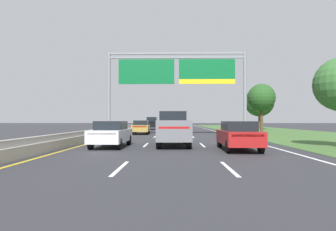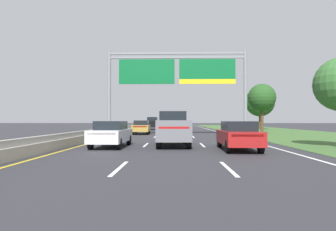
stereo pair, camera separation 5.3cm
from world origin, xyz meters
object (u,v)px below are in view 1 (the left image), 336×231
roadside_tree_mid (261,98)px  roadside_tree_far (259,102)px  car_black_left_lane_suv (152,123)px  car_red_right_lane_sedan (238,135)px  car_gold_left_lane_sedan (141,127)px  car_white_left_lane_sedan (111,133)px  overhead_sign_gantry (177,75)px  pickup_truck_grey (173,129)px

roadside_tree_mid → roadside_tree_far: size_ratio=0.84×
car_black_left_lane_suv → roadside_tree_far: bearing=-92.5°
car_red_right_lane_sedan → car_black_left_lane_suv: size_ratio=0.94×
car_gold_left_lane_sedan → roadside_tree_mid: roadside_tree_mid is taller
car_white_left_lane_sedan → roadside_tree_mid: 22.57m
overhead_sign_gantry → car_gold_left_lane_sedan: overhead_sign_gantry is taller
car_red_right_lane_sedan → overhead_sign_gantry: bearing=13.0°
car_gold_left_lane_sedan → car_black_left_lane_suv: car_black_left_lane_suv is taller
car_red_right_lane_sedan → car_black_left_lane_suv: (-7.24, 33.57, 0.28)m
car_red_right_lane_sedan → roadside_tree_far: (10.96, 32.92, 3.83)m
car_gold_left_lane_sedan → car_black_left_lane_suv: (0.03, 16.38, 0.28)m
roadside_tree_mid → roadside_tree_far: bearing=74.4°
car_white_left_lane_sedan → roadside_tree_mid: size_ratio=0.74×
pickup_truck_grey → car_gold_left_lane_sedan: size_ratio=1.22×
pickup_truck_grey → car_gold_left_lane_sedan: (-3.70, 14.67, -0.26)m
car_white_left_lane_sedan → roadside_tree_mid: roadside_tree_mid is taller
car_gold_left_lane_sedan → car_black_left_lane_suv: bearing=-1.8°
car_black_left_lane_suv → pickup_truck_grey: bearing=-173.7°
overhead_sign_gantry → roadside_tree_mid: 11.05m
car_gold_left_lane_sedan → roadside_tree_mid: size_ratio=0.75×
car_black_left_lane_suv → car_red_right_lane_sedan: bearing=-168.2°
car_black_left_lane_suv → roadside_tree_far: 18.56m
overhead_sign_gantry → pickup_truck_grey: size_ratio=2.76×
roadside_tree_far → car_black_left_lane_suv: bearing=177.9°
overhead_sign_gantry → roadside_tree_far: size_ratio=2.12×
roadside_tree_mid → car_black_left_lane_suv: bearing=133.8°
overhead_sign_gantry → car_black_left_lane_suv: overhead_sign_gantry is taller
roadside_tree_mid → roadside_tree_far: roadside_tree_far is taller
car_gold_left_lane_sedan → car_black_left_lane_suv: 16.38m
car_red_right_lane_sedan → roadside_tree_far: 34.91m
car_red_right_lane_sedan → roadside_tree_mid: bearing=-19.5°
roadside_tree_mid → car_red_right_lane_sedan: bearing=-110.5°
car_black_left_lane_suv → roadside_tree_far: size_ratio=0.66×
car_white_left_lane_sedan → car_black_left_lane_suv: 31.97m
car_white_left_lane_sedan → car_gold_left_lane_sedan: bearing=1.2°
pickup_truck_grey → roadside_tree_far: bearing=-27.1°
car_gold_left_lane_sedan → car_white_left_lane_sedan: same height
pickup_truck_grey → car_white_left_lane_sedan: pickup_truck_grey is taller
overhead_sign_gantry → car_black_left_lane_suv: 19.70m
overhead_sign_gantry → roadside_tree_mid: (10.19, 3.67, -2.16)m
car_black_left_lane_suv → roadside_tree_mid: roadside_tree_mid is taller
car_black_left_lane_suv → overhead_sign_gantry: bearing=-168.1°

